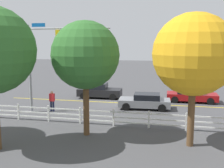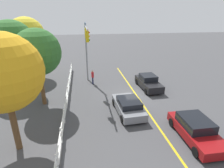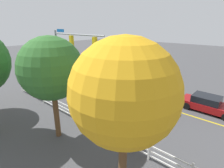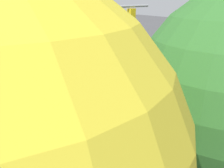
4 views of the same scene
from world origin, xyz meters
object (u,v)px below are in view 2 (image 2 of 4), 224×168
at_px(car_2, 196,129).
at_px(tree_2, 3,73).
at_px(car_0, 128,106).
at_px(tree_0, 12,42).
at_px(car_1, 148,82).
at_px(tree_3, 27,35).
at_px(pedestrian, 93,77).
at_px(tree_1, 37,53).

xyz_separation_m(car_2, tree_2, (0.86, 11.40, 4.25)).
distance_m(car_0, tree_0, 13.24).
bearing_deg(car_2, tree_0, -126.73).
bearing_deg(car_0, car_1, -38.68).
xyz_separation_m(car_0, tree_3, (11.76, 10.31, 4.69)).
height_order(car_2, tree_3, tree_3).
bearing_deg(pedestrian, car_2, -63.06).
height_order(car_0, tree_0, tree_0).
distance_m(car_0, tree_1, 8.88).
relative_size(tree_2, tree_3, 0.94).
bearing_deg(car_0, tree_1, 65.54).
relative_size(pedestrian, tree_2, 0.24).
xyz_separation_m(car_2, tree_3, (15.78, 13.92, 4.65)).
height_order(car_1, tree_3, tree_3).
distance_m(tree_0, tree_2, 10.27).
bearing_deg(tree_2, car_2, -94.32).
height_order(car_1, car_2, car_1).
bearing_deg(pedestrian, tree_2, -118.23).
relative_size(car_0, car_2, 0.95).
distance_m(car_2, tree_0, 18.27).
bearing_deg(tree_3, car_2, -138.59).
xyz_separation_m(tree_2, tree_3, (14.92, 2.52, 0.40)).
xyz_separation_m(tree_0, tree_1, (-3.89, -3.15, -0.35)).
relative_size(pedestrian, tree_3, 0.22).
bearing_deg(tree_3, tree_0, 178.46).
distance_m(car_1, tree_3, 16.13).
xyz_separation_m(car_0, tree_1, (2.87, 7.30, 4.17)).
bearing_deg(car_2, tree_3, -137.83).
bearing_deg(tree_1, car_1, -79.17).
bearing_deg(tree_0, car_0, -122.90).
height_order(car_1, tree_2, tree_2).
bearing_deg(tree_3, car_0, -138.76).
relative_size(car_0, pedestrian, 2.59).
xyz_separation_m(car_1, car_2, (-8.97, -0.05, -0.03)).
bearing_deg(tree_1, pedestrian, -47.25).
distance_m(car_1, tree_1, 11.79).
bearing_deg(tree_3, tree_2, -170.43).
distance_m(car_0, tree_2, 9.44).
height_order(tree_1, tree_2, tree_2).
bearing_deg(tree_2, tree_0, 14.97).
xyz_separation_m(tree_1, tree_2, (-6.03, 0.50, 0.12)).
height_order(tree_0, tree_1, tree_0).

